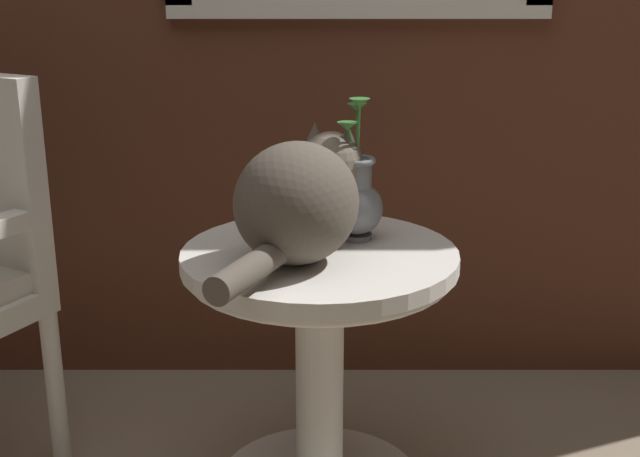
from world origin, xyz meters
TOP-DOWN VIEW (x-y plane):
  - wicker_side_table at (0.22, 0.13)m, footprint 0.60×0.60m
  - cat at (0.18, 0.08)m, footprint 0.34×0.54m
  - pewter_vase_with_ivy at (0.30, 0.21)m, footprint 0.12×0.13m

SIDE VIEW (x-z plane):
  - wicker_side_table at x=0.22m, z-range 0.11..0.71m
  - pewter_vase_with_ivy at x=0.30m, z-range 0.54..0.86m
  - cat at x=0.18m, z-range 0.60..0.86m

